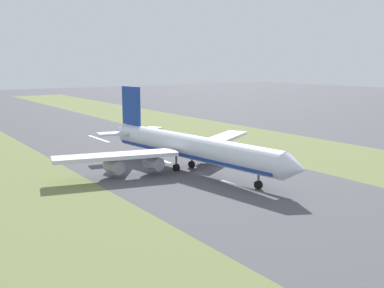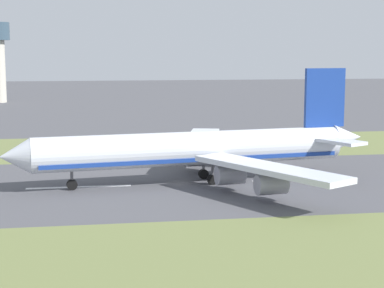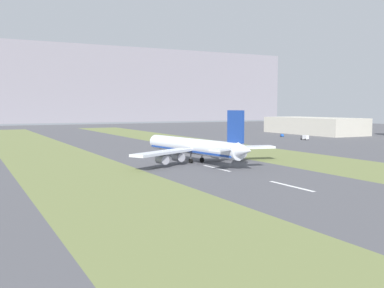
# 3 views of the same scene
# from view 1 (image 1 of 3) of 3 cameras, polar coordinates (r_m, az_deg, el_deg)

# --- Properties ---
(ground_plane) EXTENTS (800.00, 800.00, 0.00)m
(ground_plane) POSITION_cam_1_polar(r_m,az_deg,el_deg) (110.85, 0.97, -3.71)
(ground_plane) COLOR #4C4C51
(grass_median_west) EXTENTS (40.00, 600.00, 0.01)m
(grass_median_west) POSITION_cam_1_polar(r_m,az_deg,el_deg) (141.25, 15.99, -1.07)
(grass_median_west) COLOR olive
(grass_median_west) RESTS_ON ground
(grass_median_east) EXTENTS (40.00, 600.00, 0.01)m
(grass_median_east) POSITION_cam_1_polar(r_m,az_deg,el_deg) (93.13, -22.37, -7.22)
(grass_median_east) COLOR olive
(grass_median_east) RESTS_ON ground
(centreline_dash_near) EXTENTS (1.20, 18.00, 0.01)m
(centreline_dash_near) POSITION_cam_1_polar(r_m,az_deg,el_deg) (164.61, -11.77, 0.67)
(centreline_dash_near) COLOR silver
(centreline_dash_near) RESTS_ON ground
(centreline_dash_mid) EXTENTS (1.20, 18.00, 0.01)m
(centreline_dash_mid) POSITION_cam_1_polar(r_m,az_deg,el_deg) (129.25, -4.82, -1.73)
(centreline_dash_mid) COLOR silver
(centreline_dash_mid) RESTS_ON ground
(centreline_dash_far) EXTENTS (1.20, 18.00, 0.01)m
(centreline_dash_far) POSITION_cam_1_polar(r_m,az_deg,el_deg) (97.56, 7.02, -5.73)
(centreline_dash_far) COLOR silver
(centreline_dash_far) RESTS_ON ground
(airplane_main_jet) EXTENTS (63.58, 67.14, 20.20)m
(airplane_main_jet) POSITION_cam_1_polar(r_m,az_deg,el_deg) (112.53, -0.65, -0.36)
(airplane_main_jet) COLOR silver
(airplane_main_jet) RESTS_ON ground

